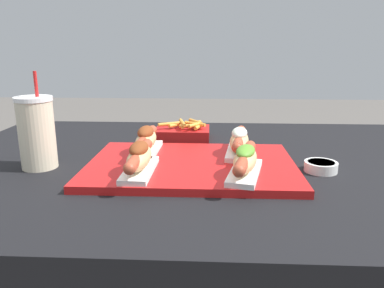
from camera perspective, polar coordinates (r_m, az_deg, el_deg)
patio_table at (r=1.14m, az=0.57°, el=-18.87°), size 1.40×0.97×0.68m
serving_tray at (r=0.92m, az=-0.06°, el=-3.28°), size 0.50×0.36×0.02m
hot_dog_0 at (r=0.84m, az=-8.03°, el=-2.14°), size 0.06×0.22×0.07m
hot_dog_1 at (r=0.82m, az=8.11°, el=-2.54°), size 0.10×0.21×0.07m
hot_dog_2 at (r=0.99m, az=-7.02°, el=0.54°), size 0.07×0.22×0.07m
hot_dog_3 at (r=0.99m, az=7.20°, el=0.47°), size 0.08×0.22×0.07m
sauce_bowl at (r=0.95m, az=19.04°, el=-3.20°), size 0.08×0.08×0.02m
drink_cup at (r=0.98m, az=-22.58°, el=1.62°), size 0.09×0.09×0.24m
fries_basket at (r=1.21m, az=-1.37°, el=1.78°), size 0.17×0.13×0.06m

